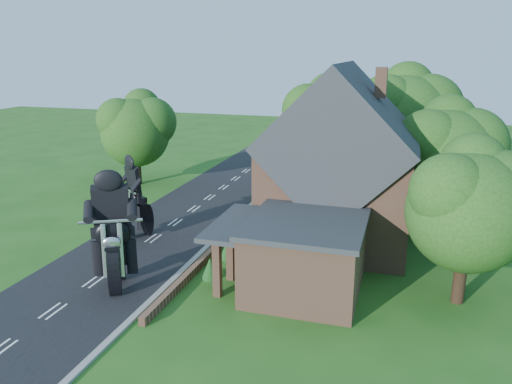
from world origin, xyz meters
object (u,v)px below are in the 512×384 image
(garden_wall, at_px, (232,232))
(annex, at_px, (303,254))
(motorcycle_follow, at_px, (137,225))
(motorcycle_lead, at_px, (116,271))
(house, at_px, (339,169))

(garden_wall, height_order, annex, annex)
(motorcycle_follow, bearing_deg, motorcycle_lead, 145.68)
(house, height_order, motorcycle_lead, house)
(annex, relative_size, motorcycle_lead, 3.77)
(motorcycle_lead, distance_m, motorcycle_follow, 6.64)
(annex, bearing_deg, house, 84.76)
(house, height_order, motorcycle_follow, house)
(garden_wall, distance_m, annex, 8.19)
(motorcycle_lead, xyz_separation_m, motorcycle_follow, (-2.49, 6.16, -0.11))
(motorcycle_follow, bearing_deg, annex, -165.11)
(annex, bearing_deg, garden_wall, 133.84)
(annex, height_order, motorcycle_follow, annex)
(house, relative_size, motorcycle_lead, 5.47)
(house, distance_m, annex, 7.30)
(motorcycle_lead, bearing_deg, garden_wall, -135.80)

